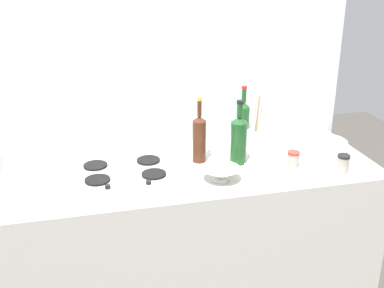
% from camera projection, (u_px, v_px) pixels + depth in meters
% --- Properties ---
extents(counter_block, '(1.80, 0.70, 0.90)m').
position_uv_depth(counter_block, '(192.00, 245.00, 2.52)').
color(counter_block, beige).
rests_on(counter_block, ground).
extents(backsplash_panel, '(1.90, 0.06, 2.25)m').
position_uv_depth(backsplash_panel, '(175.00, 101.00, 2.62)').
color(backsplash_panel, silver).
rests_on(backsplash_panel, ground).
extents(stovetop_hob, '(0.51, 0.36, 0.04)m').
position_uv_depth(stovetop_hob, '(124.00, 173.00, 2.26)').
color(stovetop_hob, '#B2B2B7').
rests_on(stovetop_hob, counter_block).
extents(plate_stack, '(0.24, 0.24, 0.05)m').
position_uv_depth(plate_stack, '(324.00, 145.00, 2.55)').
color(plate_stack, white).
rests_on(plate_stack, counter_block).
extents(wine_bottle_leftmost, '(0.07, 0.07, 0.32)m').
position_uv_depth(wine_bottle_leftmost, '(243.00, 121.00, 2.62)').
color(wine_bottle_leftmost, '#19471E').
rests_on(wine_bottle_leftmost, counter_block).
extents(wine_bottle_mid_left, '(0.08, 0.08, 0.32)m').
position_uv_depth(wine_bottle_mid_left, '(239.00, 139.00, 2.35)').
color(wine_bottle_mid_left, '#19471E').
rests_on(wine_bottle_mid_left, counter_block).
extents(wine_bottle_mid_right, '(0.07, 0.07, 0.33)m').
position_uv_depth(wine_bottle_mid_right, '(199.00, 138.00, 2.37)').
color(wine_bottle_mid_right, '#472314').
rests_on(wine_bottle_mid_right, counter_block).
extents(mixing_bowl, '(0.18, 0.18, 0.06)m').
position_uv_depth(mixing_bowl, '(221.00, 173.00, 2.20)').
color(mixing_bowl, white).
rests_on(mixing_bowl, counter_block).
extents(butter_dish, '(0.16, 0.10, 0.06)m').
position_uv_depth(butter_dish, '(261.00, 172.00, 2.23)').
color(butter_dish, silver).
rests_on(butter_dish, counter_block).
extents(utensil_crock, '(0.08, 0.08, 0.29)m').
position_uv_depth(utensil_crock, '(254.00, 137.00, 2.55)').
color(utensil_crock, silver).
rests_on(utensil_crock, counter_block).
extents(condiment_jar_front, '(0.06, 0.06, 0.08)m').
position_uv_depth(condiment_jar_front, '(293.00, 159.00, 2.35)').
color(condiment_jar_front, '#9E998C').
rests_on(condiment_jar_front, counter_block).
extents(condiment_jar_rear, '(0.06, 0.06, 0.09)m').
position_uv_depth(condiment_jar_rear, '(343.00, 164.00, 2.28)').
color(condiment_jar_rear, '#9E998C').
rests_on(condiment_jar_rear, counter_block).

